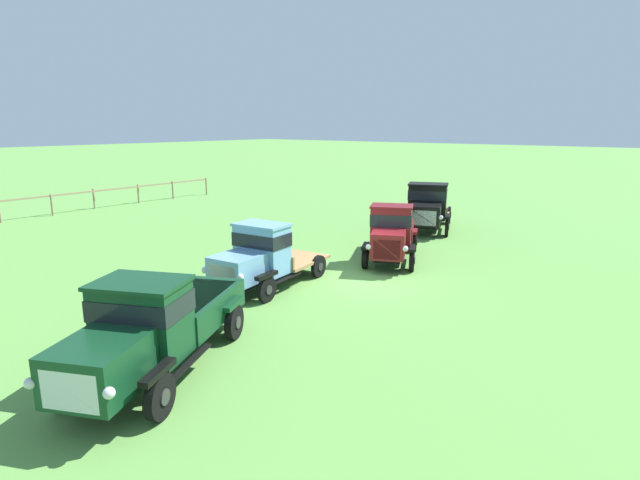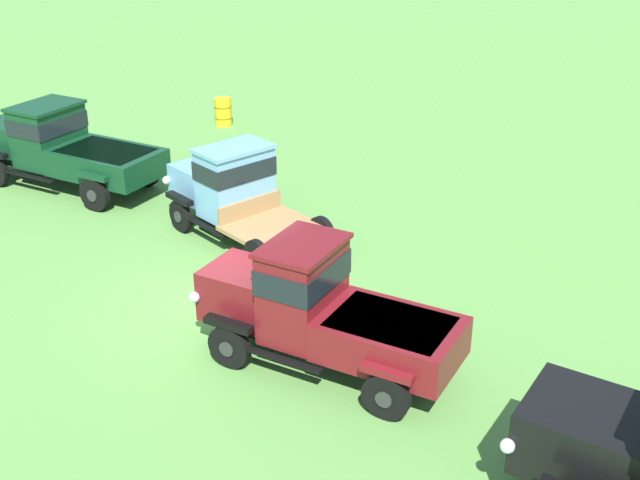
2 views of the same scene
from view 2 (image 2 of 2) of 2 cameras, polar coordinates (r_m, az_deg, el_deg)
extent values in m
plane|color=#5B9342|center=(15.82, -7.51, -4.89)|extent=(240.00, 240.00, 0.00)
cylinder|color=black|center=(24.38, -18.68, 6.06)|extent=(0.85, 0.54, 0.86)
cylinder|color=#2D2D2D|center=(24.45, -18.50, 6.14)|extent=(0.28, 0.16, 0.30)
cylinder|color=black|center=(20.71, -15.73, 3.13)|extent=(0.85, 0.54, 0.86)
cylinder|color=#2D2D2D|center=(20.64, -15.93, 3.03)|extent=(0.28, 0.16, 0.30)
cylinder|color=black|center=(22.01, -12.31, 4.82)|extent=(0.85, 0.54, 0.86)
cylinder|color=#2D2D2D|center=(22.09, -12.13, 4.91)|extent=(0.28, 0.16, 0.30)
cube|color=black|center=(22.53, -17.43, 4.93)|extent=(5.05, 3.17, 0.12)
cube|color=#0F381E|center=(23.78, -20.95, 6.78)|extent=(2.05, 1.92, 0.92)
sphere|color=silver|center=(24.80, -20.94, 7.56)|extent=(0.20, 0.20, 0.20)
cube|color=black|center=(24.24, -18.83, 7.12)|extent=(0.97, 0.61, 0.12)
cube|color=#0F381E|center=(22.68, -18.71, 7.08)|extent=(1.79, 2.03, 1.52)
cube|color=black|center=(22.58, -18.83, 7.90)|extent=(1.85, 2.09, 0.43)
cube|color=#0F381E|center=(22.46, -18.99, 9.01)|extent=(1.93, 2.15, 0.08)
cube|color=black|center=(22.27, -19.94, 4.27)|extent=(1.54, 0.84, 0.05)
cube|color=black|center=(23.46, -16.58, 5.78)|extent=(1.54, 0.84, 0.05)
cube|color=#0F381E|center=(21.46, -14.92, 5.36)|extent=(3.25, 2.79, 0.67)
cube|color=black|center=(21.36, -15.01, 6.13)|extent=(2.73, 2.36, 0.06)
cube|color=#0F381E|center=(20.54, -15.88, 4.37)|extent=(0.93, 0.59, 0.12)
cube|color=#0F381E|center=(21.85, -12.42, 5.99)|extent=(0.93, 0.59, 0.12)
cylinder|color=black|center=(19.08, -9.88, 1.69)|extent=(0.79, 0.23, 0.78)
cylinder|color=#2D2D2D|center=(19.04, -10.09, 1.62)|extent=(0.27, 0.06, 0.27)
cylinder|color=black|center=(20.01, -5.49, 3.10)|extent=(0.79, 0.23, 0.78)
cylinder|color=#2D2D2D|center=(20.05, -5.29, 3.16)|extent=(0.27, 0.06, 0.27)
cylinder|color=black|center=(16.87, -4.50, -1.23)|extent=(0.79, 0.23, 0.78)
cylinder|color=#2D2D2D|center=(16.82, -4.73, -1.32)|extent=(0.27, 0.06, 0.27)
cylinder|color=black|center=(17.92, 0.12, 0.49)|extent=(0.79, 0.23, 0.78)
cylinder|color=#2D2D2D|center=(17.97, 0.32, 0.57)|extent=(0.27, 0.06, 0.27)
cube|color=black|center=(18.44, -5.17, 1.40)|extent=(4.34, 1.47, 0.12)
cube|color=#70A3D1|center=(19.48, -8.08, 4.11)|extent=(1.55, 1.43, 0.84)
cube|color=silver|center=(20.03, -9.18, 4.50)|extent=(0.17, 1.00, 0.63)
sphere|color=silver|center=(19.69, -10.87, 4.19)|extent=(0.20, 0.20, 0.20)
sphere|color=silver|center=(20.37, -7.60, 5.15)|extent=(0.20, 0.20, 0.20)
cube|color=black|center=(18.91, -9.97, 2.91)|extent=(0.91, 0.30, 0.12)
cube|color=black|center=(19.85, -5.54, 4.27)|extent=(0.91, 0.30, 0.12)
cube|color=#70A3D1|center=(18.44, -6.05, 4.13)|extent=(1.14, 1.70, 1.52)
cube|color=black|center=(18.32, -6.10, 5.13)|extent=(1.18, 1.74, 0.43)
cube|color=#70A3D1|center=(18.17, -6.16, 6.49)|extent=(1.24, 1.78, 0.08)
cube|color=black|center=(18.23, -8.01, 0.89)|extent=(1.36, 0.29, 0.05)
cube|color=black|center=(19.18, -3.62, 2.36)|extent=(1.36, 0.29, 0.05)
cube|color=#9E7547|center=(17.53, -2.84, 0.57)|extent=(2.44, 2.10, 0.10)
cube|color=#9E7547|center=(18.23, -5.01, 2.28)|extent=(0.27, 1.73, 0.44)
cylinder|color=black|center=(13.91, -6.45, -7.53)|extent=(0.79, 0.50, 0.79)
cylinder|color=#2D2D2D|center=(13.84, -6.70, -7.73)|extent=(0.26, 0.15, 0.28)
cylinder|color=black|center=(15.10, -2.79, -4.53)|extent=(0.79, 0.50, 0.79)
cylinder|color=#2D2D2D|center=(15.18, -2.59, -4.36)|extent=(0.26, 0.15, 0.28)
cylinder|color=black|center=(12.69, 4.73, -11.02)|extent=(0.79, 0.50, 0.79)
cylinder|color=#2D2D2D|center=(12.62, 4.53, -11.27)|extent=(0.26, 0.15, 0.28)
cylinder|color=black|center=(13.99, 7.63, -7.38)|extent=(0.79, 0.50, 0.79)
cylinder|color=#2D2D2D|center=(14.08, 7.79, -7.17)|extent=(0.26, 0.15, 0.28)
cube|color=black|center=(13.82, 0.45, -7.18)|extent=(4.22, 2.67, 0.12)
cube|color=maroon|center=(14.29, -5.30, -3.69)|extent=(1.73, 1.65, 0.93)
cube|color=silver|center=(14.65, -7.40, -3.25)|extent=(0.46, 0.86, 0.70)
sphere|color=silver|center=(14.18, -8.93, -4.05)|extent=(0.20, 0.20, 0.20)
sphere|color=silver|center=(15.07, -6.04, -2.01)|extent=(0.20, 0.20, 0.20)
cube|color=black|center=(13.67, -6.54, -5.96)|extent=(0.90, 0.57, 0.12)
cube|color=black|center=(14.89, -2.83, -3.04)|extent=(0.90, 0.57, 0.12)
cube|color=maroon|center=(13.57, -1.22, -3.60)|extent=(1.55, 1.78, 1.61)
cube|color=black|center=(13.40, -1.23, -2.25)|extent=(1.60, 1.82, 0.45)
cube|color=maroon|center=(13.19, -1.25, -0.39)|extent=(1.67, 1.88, 0.08)
cube|color=black|center=(13.38, -2.60, -8.52)|extent=(1.33, 0.74, 0.05)
cube|color=black|center=(14.60, 0.79, -5.37)|extent=(1.33, 0.74, 0.05)
cube|color=maroon|center=(13.18, 4.99, -7.03)|extent=(2.70, 2.38, 0.67)
cube|color=black|center=(13.02, 5.04, -5.89)|extent=(2.28, 2.01, 0.06)
cube|color=maroon|center=(12.44, 4.80, -9.37)|extent=(0.87, 0.56, 0.12)
cube|color=maroon|center=(13.76, 7.73, -5.81)|extent=(0.87, 0.56, 0.12)
cylinder|color=black|center=(12.53, 20.48, -13.00)|extent=(0.90, 0.48, 0.91)
cylinder|color=#2D2D2D|center=(12.61, 20.58, -12.77)|extent=(0.31, 0.15, 0.32)
cube|color=black|center=(11.39, 18.46, -13.12)|extent=(2.07, 1.95, 0.92)
cube|color=silver|center=(11.55, 14.57, -12.22)|extent=(0.48, 1.07, 0.69)
sphere|color=silver|center=(10.92, 13.19, -14.07)|extent=(0.20, 0.20, 0.20)
sphere|color=silver|center=(12.12, 15.77, -9.99)|extent=(0.20, 0.20, 0.20)
cube|color=black|center=(12.24, 20.84, -11.13)|extent=(1.04, 0.58, 0.12)
cylinder|color=gold|center=(26.95, -6.91, 9.05)|extent=(0.56, 0.56, 0.92)
cylinder|color=#896E0F|center=(26.90, -6.93, 9.42)|extent=(0.59, 0.59, 0.03)
cylinder|color=#896E0F|center=(27.00, -6.89, 8.67)|extent=(0.59, 0.59, 0.03)
camera|label=1|loc=(26.33, -42.17, 13.07)|focal=28.00mm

